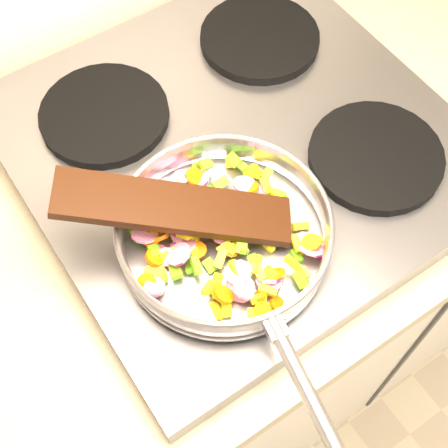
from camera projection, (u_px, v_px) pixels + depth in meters
cooktop at (237, 147)px, 0.92m from camera, size 0.60×0.60×0.04m
grate_fl at (209, 256)px, 0.80m from camera, size 0.19×0.19×0.02m
grate_fr at (376, 156)px, 0.87m from camera, size 0.19×0.19×0.02m
grate_bl at (104, 115)px, 0.91m from camera, size 0.19×0.19×0.02m
grate_br at (260, 38)px, 0.99m from camera, size 0.19×0.19×0.02m
saute_pan at (225, 233)px, 0.77m from camera, size 0.30×0.47×0.05m
vegetable_heap at (220, 236)px, 0.78m from camera, size 0.23×0.25×0.05m
wooden_spatula at (175, 208)px, 0.75m from camera, size 0.27×0.21×0.08m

